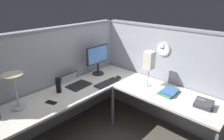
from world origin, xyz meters
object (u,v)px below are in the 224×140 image
at_px(computer_mouse, 119,77).
at_px(monitor, 98,58).
at_px(book_stack, 169,92).
at_px(wall_clock, 164,49).
at_px(thermos_flask, 58,85).
at_px(keyboard, 107,83).
at_px(cell_phone, 51,102).
at_px(laptop, 75,83).
at_px(desk_lamp_paper, 149,61).
at_px(desk_lamp_dome, 14,81).
at_px(office_phone, 204,104).

bearing_deg(computer_mouse, monitor, 106.28).
relative_size(book_stack, wall_clock, 1.35).
height_order(monitor, computer_mouse, monitor).
relative_size(monitor, thermos_flask, 2.27).
bearing_deg(keyboard, cell_phone, 171.57).
distance_m(laptop, book_stack, 1.40).
xyz_separation_m(cell_phone, wall_clock, (1.57, -0.67, 0.51)).
height_order(monitor, laptop, monitor).
relative_size(monitor, cell_phone, 3.47).
relative_size(keyboard, desk_lamp_paper, 0.81).
bearing_deg(thermos_flask, computer_mouse, -17.41).
bearing_deg(book_stack, cell_phone, 141.77).
bearing_deg(wall_clock, desk_lamp_dome, 155.65).
bearing_deg(computer_mouse, laptop, 151.01).
height_order(book_stack, desk_lamp_paper, desk_lamp_paper).
xyz_separation_m(monitor, office_phone, (0.16, -1.71, -0.26)).
distance_m(keyboard, thermos_flask, 0.74).
relative_size(laptop, desk_lamp_paper, 0.76).
distance_m(laptop, cell_phone, 0.58).
bearing_deg(desk_lamp_dome, wall_clock, -24.35).
height_order(cell_phone, book_stack, book_stack).
height_order(office_phone, wall_clock, wall_clock).
relative_size(computer_mouse, book_stack, 0.35).
relative_size(desk_lamp_paper, wall_clock, 2.41).
distance_m(laptop, keyboard, 0.50).
distance_m(desk_lamp_dome, cell_phone, 0.52).
bearing_deg(office_phone, wall_clock, 66.45).
height_order(computer_mouse, cell_phone, computer_mouse).
xyz_separation_m(laptop, thermos_flask, (-0.31, -0.05, 0.09)).
bearing_deg(computer_mouse, office_phone, -87.69).
bearing_deg(monitor, desk_lamp_paper, -76.88).
relative_size(monitor, desk_lamp_dome, 1.12).
bearing_deg(laptop, desk_lamp_paper, -49.48).
xyz_separation_m(monitor, laptop, (-0.52, -0.02, -0.27)).
relative_size(laptop, office_phone, 1.85).
bearing_deg(computer_mouse, book_stack, -84.56).
bearing_deg(cell_phone, thermos_flask, 16.41).
bearing_deg(monitor, cell_phone, -166.89).
xyz_separation_m(computer_mouse, office_phone, (0.05, -1.34, 0.02)).
bearing_deg(keyboard, desk_lamp_dome, 165.51).
xyz_separation_m(keyboard, thermos_flask, (-0.66, 0.30, 0.10)).
bearing_deg(desk_lamp_dome, keyboard, -14.46).
bearing_deg(wall_clock, laptop, 138.85).
bearing_deg(office_phone, book_stack, 86.66).
xyz_separation_m(laptop, desk_lamp_paper, (0.72, -0.85, 0.36)).
xyz_separation_m(desk_lamp_dome, cell_phone, (0.33, -0.18, -0.36)).
bearing_deg(office_phone, laptop, 112.05).
relative_size(cell_phone, wall_clock, 0.65).
distance_m(cell_phone, book_stack, 1.59).
relative_size(office_phone, wall_clock, 1.00).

